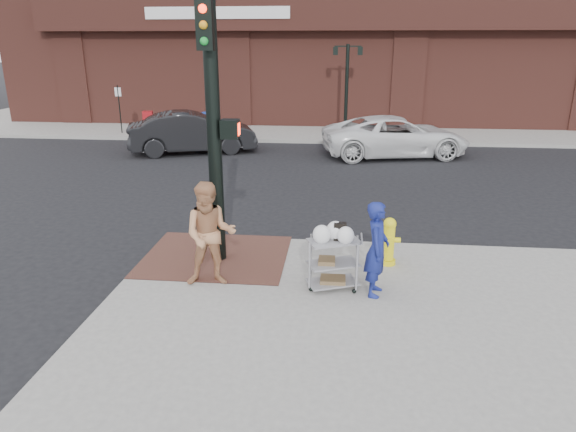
# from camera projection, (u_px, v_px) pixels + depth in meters

# --- Properties ---
(ground) EXTENTS (220.00, 220.00, 0.00)m
(ground) POSITION_uv_depth(u_px,v_px,m) (237.00, 284.00, 9.34)
(ground) COLOR black
(ground) RESTS_ON ground
(sidewalk_far) EXTENTS (65.00, 36.00, 0.15)m
(sidewalk_far) POSITION_uv_depth(u_px,v_px,m) (485.00, 101.00, 38.28)
(sidewalk_far) COLOR gray
(sidewalk_far) RESTS_ON ground
(brick_curb_ramp) EXTENTS (2.80, 2.40, 0.01)m
(brick_curb_ramp) POSITION_uv_depth(u_px,v_px,m) (216.00, 256.00, 10.20)
(brick_curb_ramp) COLOR #552D28
(brick_curb_ramp) RESTS_ON sidewalk_near
(lamp_post) EXTENTS (1.32, 0.22, 4.00)m
(lamp_post) POSITION_uv_depth(u_px,v_px,m) (347.00, 79.00, 23.40)
(lamp_post) COLOR black
(lamp_post) RESTS_ON sidewalk_far
(parking_sign) EXTENTS (0.05, 0.05, 2.20)m
(parking_sign) POSITION_uv_depth(u_px,v_px,m) (120.00, 109.00, 23.91)
(parking_sign) COLOR black
(parking_sign) RESTS_ON sidewalk_far
(traffic_signal_pole) EXTENTS (0.61, 0.51, 5.00)m
(traffic_signal_pole) POSITION_uv_depth(u_px,v_px,m) (214.00, 122.00, 9.21)
(traffic_signal_pole) COLOR black
(traffic_signal_pole) RESTS_ON sidewalk_near
(woman_blue) EXTENTS (0.48, 0.65, 1.62)m
(woman_blue) POSITION_uv_depth(u_px,v_px,m) (377.00, 249.00, 8.42)
(woman_blue) COLOR navy
(woman_blue) RESTS_ON sidewalk_near
(pedestrian_tan) EXTENTS (1.00, 0.84, 1.84)m
(pedestrian_tan) POSITION_uv_depth(u_px,v_px,m) (210.00, 235.00, 8.74)
(pedestrian_tan) COLOR tan
(pedestrian_tan) RESTS_ON sidewalk_near
(sedan_dark) EXTENTS (5.26, 3.26, 1.64)m
(sedan_dark) POSITION_uv_depth(u_px,v_px,m) (192.00, 132.00, 20.35)
(sedan_dark) COLOR black
(sedan_dark) RESTS_ON ground
(minivan_white) EXTENTS (5.98, 3.68, 1.55)m
(minivan_white) POSITION_uv_depth(u_px,v_px,m) (395.00, 136.00, 19.74)
(minivan_white) COLOR white
(minivan_white) RESTS_ON ground
(utility_cart) EXTENTS (0.96, 0.75, 1.18)m
(utility_cart) POSITION_uv_depth(u_px,v_px,m) (333.00, 259.00, 8.72)
(utility_cart) COLOR gray
(utility_cart) RESTS_ON sidewalk_near
(fire_hydrant) EXTENTS (0.44, 0.31, 0.93)m
(fire_hydrant) POSITION_uv_depth(u_px,v_px,m) (389.00, 241.00, 9.70)
(fire_hydrant) COLOR yellow
(fire_hydrant) RESTS_ON sidewalk_near
(newsbox_red) EXTENTS (0.51, 0.48, 1.04)m
(newsbox_red) POSITION_uv_depth(u_px,v_px,m) (148.00, 122.00, 23.93)
(newsbox_red) COLOR #A21218
(newsbox_red) RESTS_ON sidewalk_far
(newsbox_blue) EXTENTS (0.47, 0.44, 1.00)m
(newsbox_blue) POSITION_uv_depth(u_px,v_px,m) (207.00, 123.00, 23.88)
(newsbox_blue) COLOR #193BA7
(newsbox_blue) RESTS_ON sidewalk_far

